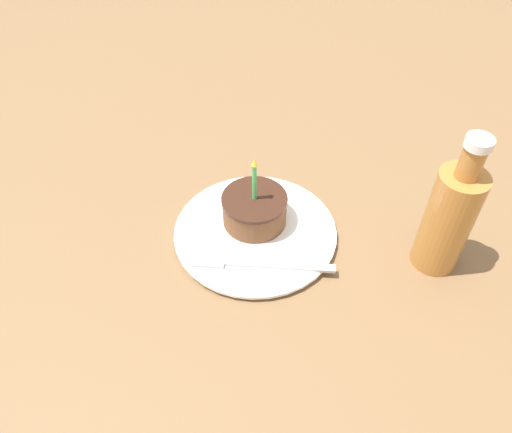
{
  "coord_description": "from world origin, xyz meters",
  "views": [
    {
      "loc": [
        0.12,
        -0.48,
        0.56
      ],
      "look_at": [
        0.01,
        0.0,
        0.04
      ],
      "focal_mm": 35.0,
      "sensor_mm": 36.0,
      "label": 1
    }
  ],
  "objects_px": {
    "plate": "(256,230)",
    "fork": "(253,263)",
    "bottle": "(449,218)",
    "cake_slice": "(252,209)"
  },
  "relations": [
    {
      "from": "plate",
      "to": "fork",
      "type": "height_order",
      "value": "fork"
    },
    {
      "from": "fork",
      "to": "bottle",
      "type": "xyz_separation_m",
      "value": [
        0.25,
        0.08,
        0.07
      ]
    },
    {
      "from": "plate",
      "to": "bottle",
      "type": "bearing_deg",
      "value": 1.62
    },
    {
      "from": "cake_slice",
      "to": "fork",
      "type": "xyz_separation_m",
      "value": [
        0.02,
        -0.08,
        -0.02
      ]
    },
    {
      "from": "plate",
      "to": "fork",
      "type": "relative_size",
      "value": 1.21
    },
    {
      "from": "plate",
      "to": "cake_slice",
      "type": "relative_size",
      "value": 2.03
    },
    {
      "from": "plate",
      "to": "fork",
      "type": "distance_m",
      "value": 0.07
    },
    {
      "from": "plate",
      "to": "fork",
      "type": "bearing_deg",
      "value": -79.9
    },
    {
      "from": "plate",
      "to": "bottle",
      "type": "relative_size",
      "value": 1.12
    },
    {
      "from": "fork",
      "to": "bottle",
      "type": "distance_m",
      "value": 0.27
    }
  ]
}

